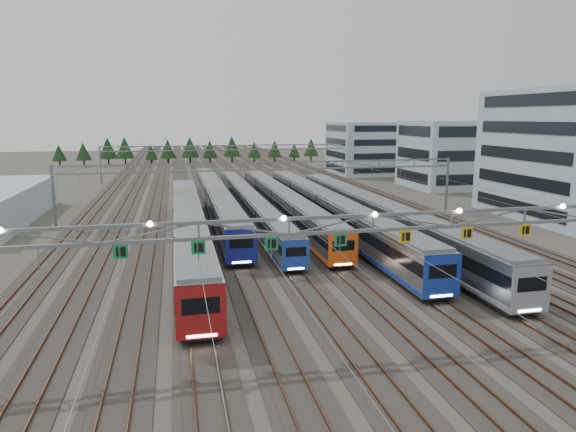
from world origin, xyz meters
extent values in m
plane|color=#47423A|center=(0.00, 0.00, 0.00)|extent=(400.00, 400.00, 0.00)
cube|color=#2D2823|center=(0.00, 100.00, 0.04)|extent=(54.00, 260.00, 0.08)
cube|color=brown|center=(-25.47, 100.00, 0.16)|extent=(0.08, 260.00, 0.16)
cube|color=brown|center=(25.47, 100.00, 0.16)|extent=(0.08, 260.00, 0.16)
cube|color=brown|center=(-0.72, 100.00, 0.16)|extent=(0.08, 260.00, 0.16)
cube|color=brown|center=(0.72, 100.00, 0.16)|extent=(0.08, 260.00, 0.16)
cube|color=black|center=(-11.25, 25.44, 0.44)|extent=(2.62, 51.22, 0.40)
cube|color=#9A9CA1|center=(-11.25, 25.44, 2.36)|extent=(3.09, 52.27, 3.47)
cube|color=black|center=(-11.25, 25.44, 2.78)|extent=(3.15, 52.01, 1.05)
cube|color=maroon|center=(-11.25, 25.44, 0.90)|extent=(3.14, 52.01, 0.39)
cube|color=slate|center=(-11.25, 25.44, 4.21)|extent=(2.78, 51.22, 0.28)
cube|color=maroon|center=(-11.25, -0.65, 2.36)|extent=(3.11, 0.12, 3.47)
cube|color=black|center=(-11.25, -0.68, 2.78)|extent=(2.31, 0.10, 1.05)
cube|color=white|center=(-11.25, -0.71, 0.85)|extent=(1.85, 0.06, 0.17)
cube|color=black|center=(-6.75, 43.01, 0.43)|extent=(2.50, 54.80, 0.38)
cube|color=#9A9CA1|center=(-6.75, 43.01, 2.27)|extent=(2.95, 55.92, 3.31)
cube|color=black|center=(-6.75, 43.01, 2.66)|extent=(3.01, 55.64, 1.00)
cube|color=navy|center=(-6.75, 43.01, 0.87)|extent=(3.00, 55.64, 0.37)
cube|color=slate|center=(-6.75, 43.01, 4.03)|extent=(2.65, 54.80, 0.26)
cube|color=navy|center=(-6.75, 15.10, 2.27)|extent=(2.97, 0.12, 3.31)
cube|color=black|center=(-6.75, 15.07, 2.66)|extent=(2.21, 0.10, 1.00)
cube|color=white|center=(-6.75, 15.04, 0.82)|extent=(1.77, 0.06, 0.16)
cube|color=black|center=(-2.25, 42.29, 0.40)|extent=(2.11, 58.89, 0.32)
cube|color=#9A9CA1|center=(-2.25, 42.29, 1.95)|extent=(2.48, 60.09, 2.79)
cube|color=black|center=(-2.25, 42.29, 2.28)|extent=(2.54, 59.79, 0.84)
cube|color=blue|center=(-2.25, 42.29, 0.77)|extent=(2.53, 59.79, 0.31)
cube|color=slate|center=(-2.25, 42.29, 3.43)|extent=(2.24, 58.89, 0.22)
cube|color=blue|center=(-2.25, 12.30, 1.95)|extent=(2.50, 0.12, 2.79)
cube|color=black|center=(-2.25, 12.27, 2.28)|extent=(1.86, 0.10, 0.84)
cube|color=white|center=(-2.25, 12.24, 0.73)|extent=(1.49, 0.06, 0.13)
cube|color=black|center=(2.25, 40.84, 0.42)|extent=(2.38, 55.61, 0.36)
cube|color=#9A9CA1|center=(2.25, 40.84, 2.17)|extent=(2.80, 56.75, 3.15)
cube|color=black|center=(2.25, 40.84, 2.54)|extent=(2.86, 56.46, 0.95)
cube|color=#FF5E16|center=(2.25, 40.84, 0.84)|extent=(2.85, 56.46, 0.35)
cube|color=slate|center=(2.25, 40.84, 3.84)|extent=(2.52, 55.61, 0.25)
cube|color=#FF5E16|center=(2.25, 12.52, 2.17)|extent=(2.82, 0.12, 3.15)
cube|color=black|center=(2.25, 12.49, 2.54)|extent=(2.10, 0.10, 0.95)
cube|color=white|center=(2.25, 12.46, 0.79)|extent=(1.68, 0.06, 0.15)
cube|color=black|center=(6.75, 32.77, 0.43)|extent=(2.56, 58.89, 0.39)
cube|color=#9A9CA1|center=(6.75, 32.77, 2.31)|extent=(3.02, 60.09, 3.39)
cube|color=black|center=(6.75, 32.77, 2.72)|extent=(3.08, 59.79, 1.02)
cube|color=#193CB2|center=(6.75, 32.77, 0.89)|extent=(3.07, 59.79, 0.38)
cube|color=slate|center=(6.75, 32.77, 4.12)|extent=(2.72, 58.89, 0.27)
cube|color=#193CB2|center=(6.75, 2.78, 2.31)|extent=(3.04, 0.12, 3.39)
cube|color=black|center=(6.75, 2.75, 2.72)|extent=(2.26, 0.10, 1.02)
cube|color=white|center=(6.75, 2.72, 0.83)|extent=(1.81, 0.06, 0.16)
cube|color=black|center=(11.25, 27.20, 0.44)|extent=(2.58, 55.91, 0.39)
cube|color=#9A9CA1|center=(11.25, 27.20, 2.33)|extent=(3.04, 57.05, 3.42)
cube|color=black|center=(11.25, 27.20, 2.74)|extent=(3.10, 56.77, 1.03)
cube|color=#9497A1|center=(11.25, 27.20, 0.89)|extent=(3.09, 56.77, 0.38)
cube|color=slate|center=(11.25, 27.20, 4.15)|extent=(2.74, 55.91, 0.27)
cube|color=#9497A1|center=(11.25, -1.27, 2.33)|extent=(3.06, 0.12, 3.42)
cube|color=black|center=(11.25, -1.30, 2.74)|extent=(2.28, 0.10, 1.03)
cube|color=white|center=(11.25, -1.33, 0.84)|extent=(1.82, 0.06, 0.16)
cube|color=slate|center=(0.00, 0.00, 7.80)|extent=(56.00, 0.22, 0.22)
cube|color=slate|center=(0.00, 0.00, 6.80)|extent=(56.00, 0.22, 0.22)
cube|color=#197F42|center=(-15.75, -0.12, 6.30)|extent=(0.85, 0.06, 0.85)
cube|color=#197F42|center=(-11.25, -0.12, 6.30)|extent=(0.85, 0.06, 0.85)
cube|color=#197F42|center=(-6.75, -0.12, 6.30)|extent=(0.85, 0.06, 0.85)
cube|color=#197F42|center=(-2.25, -0.12, 6.30)|extent=(0.85, 0.06, 0.85)
cube|color=gold|center=(2.25, -0.12, 6.30)|extent=(0.85, 0.06, 0.85)
cube|color=gold|center=(6.75, -0.12, 6.30)|extent=(0.85, 0.06, 0.85)
cube|color=gold|center=(11.25, -0.12, 6.30)|extent=(0.85, 0.06, 0.85)
cylinder|color=slate|center=(-28.00, 40.00, 4.00)|extent=(0.36, 0.36, 8.00)
cylinder|color=slate|center=(28.00, 40.00, 4.00)|extent=(0.36, 0.36, 8.00)
cube|color=slate|center=(0.00, 40.00, 7.80)|extent=(56.00, 0.22, 0.22)
cube|color=slate|center=(0.00, 40.00, 6.80)|extent=(56.00, 0.22, 0.22)
cylinder|color=slate|center=(-28.00, 85.00, 4.00)|extent=(0.36, 0.36, 8.00)
cylinder|color=slate|center=(28.00, 85.00, 4.00)|extent=(0.36, 0.36, 8.00)
cube|color=slate|center=(0.00, 85.00, 7.80)|extent=(56.00, 0.22, 0.22)
cube|color=slate|center=(0.00, 85.00, 6.80)|extent=(56.00, 0.22, 0.22)
cube|color=#9FB6BE|center=(40.76, 63.87, 6.68)|extent=(14.00, 16.00, 13.37)
cube|color=#9FB6BE|center=(37.47, 91.47, 6.42)|extent=(22.00, 18.00, 12.84)
camera|label=1|loc=(-12.42, -30.63, 14.05)|focal=32.00mm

